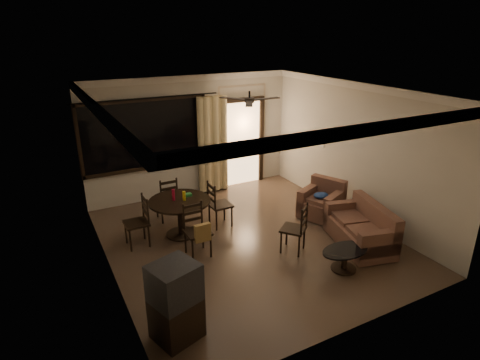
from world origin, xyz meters
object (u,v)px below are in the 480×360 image
dining_table (180,208)px  dining_chair_north (168,206)px  armchair (322,202)px  sofa (362,230)px  side_chair (294,237)px  dining_chair_south (198,240)px  coffee_table (345,256)px  dining_chair_east (220,213)px  dining_chair_west (138,231)px  tv_cabinet (176,302)px

dining_table → dining_chair_north: (-0.01, 0.79, -0.30)m
armchair → sofa: bearing=-119.3°
dining_chair_north → side_chair: bearing=123.9°
dining_chair_south → dining_chair_north: (-0.01, 1.64, -0.02)m
dining_table → armchair: 3.02m
sofa → coffee_table: bearing=-135.8°
dining_table → armchair: (2.94, -0.63, -0.26)m
armchair → side_chair: 1.64m
dining_chair_east → sofa: dining_chair_east is taller
sofa → side_chair: (-1.25, 0.41, -0.03)m
coffee_table → dining_chair_west: bearing=139.4°
dining_chair_east → coffee_table: dining_chair_east is taller
dining_chair_south → dining_chair_east: bearing=45.7°
armchair → coffee_table: bearing=-142.5°
dining_chair_east → side_chair: (0.73, -1.53, -0.01)m
armchair → side_chair: bearing=-170.8°
dining_chair_north → coffee_table: bearing=121.3°
dining_chair_west → side_chair: size_ratio=1.03×
dining_chair_south → sofa: bearing=-21.3°
dining_chair_south → sofa: (2.81, -1.07, 0.00)m
armchair → dining_chair_west: bearing=146.7°
dining_chair_west → tv_cabinet: 2.60m
dining_chair_east → coffee_table: bearing=-155.2°
coffee_table → armchair: bearing=61.5°
side_chair → sofa: bearing=124.1°
dining_chair_east → sofa: 2.77m
dining_table → dining_chair_east: size_ratio=1.23×
tv_cabinet → side_chair: 2.80m
dining_chair_south → armchair: (2.94, 0.23, 0.02)m
tv_cabinet → side_chair: (2.57, 1.06, -0.27)m
tv_cabinet → coffee_table: tv_cabinet is taller
sofa → side_chair: side_chair is taller
tv_cabinet → coffee_table: size_ratio=1.25×
dining_table → dining_chair_east: dining_table is taller
dining_chair_north → sofa: bearing=135.7°
dining_table → dining_chair_east: (0.84, 0.00, -0.30)m
dining_chair_south → side_chair: size_ratio=1.03×
dining_chair_west → sofa: size_ratio=0.60×
armchair → coffee_table: (-0.97, -1.79, -0.07)m
dining_chair_west → dining_chair_south: (0.84, -0.85, 0.02)m
dining_table → sofa: 3.43m
dining_chair_west → dining_chair_south: same height
dining_chair_west → dining_chair_north: bearing=133.2°
dining_chair_west → dining_chair_north: same height
tv_cabinet → dining_chair_north: bearing=56.1°
coffee_table → tv_cabinet: bearing=-176.7°
coffee_table → side_chair: side_chair is taller
tv_cabinet → armchair: 4.41m
tv_cabinet → sofa: bearing=-7.7°
dining_chair_west → coffee_table: size_ratio=1.11×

